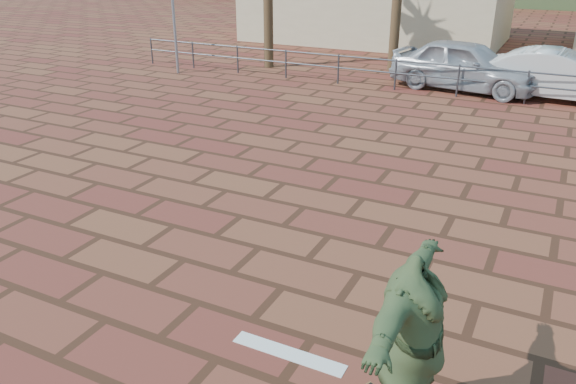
# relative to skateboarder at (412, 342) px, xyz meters

# --- Properties ---
(ground) EXTENTS (120.00, 120.00, 0.00)m
(ground) POSITION_rel_skateboarder_xyz_m (-2.19, 1.66, -1.03)
(ground) COLOR brown
(ground) RESTS_ON ground
(paint_stripe) EXTENTS (1.40, 0.22, 0.01)m
(paint_stripe) POSITION_rel_skateboarder_xyz_m (-1.49, 0.46, -1.02)
(paint_stripe) COLOR white
(paint_stripe) RESTS_ON ground
(guardrail) EXTENTS (24.06, 0.06, 1.00)m
(guardrail) POSITION_rel_skateboarder_xyz_m (-2.19, 13.66, -0.35)
(guardrail) COLOR #47494F
(guardrail) RESTS_ON ground
(skateboarder) EXTENTS (0.68, 2.27, 1.84)m
(skateboarder) POSITION_rel_skateboarder_xyz_m (0.00, 0.00, 0.00)
(skateboarder) COLOR #314123
(skateboarder) RESTS_ON longboard
(car_silver) EXTENTS (5.00, 2.65, 1.62)m
(car_silver) POSITION_rel_skateboarder_xyz_m (-2.18, 14.66, -0.22)
(car_silver) COLOR #A2A4A9
(car_silver) RESTS_ON ground
(car_white) EXTENTS (4.63, 1.89, 1.49)m
(car_white) POSITION_rel_skateboarder_xyz_m (0.59, 14.66, -0.28)
(car_white) COLOR silver
(car_white) RESTS_ON ground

